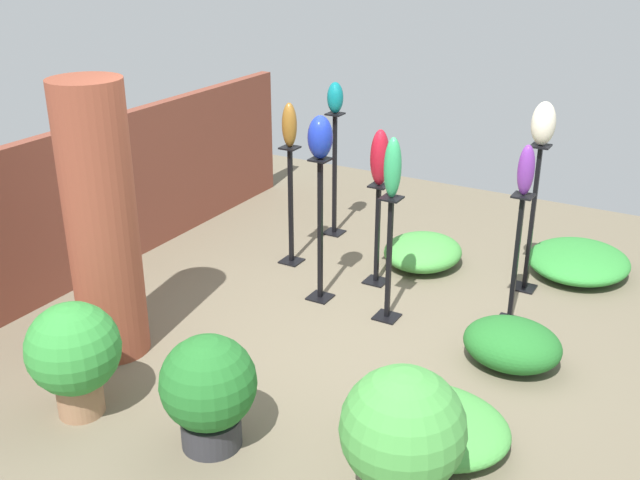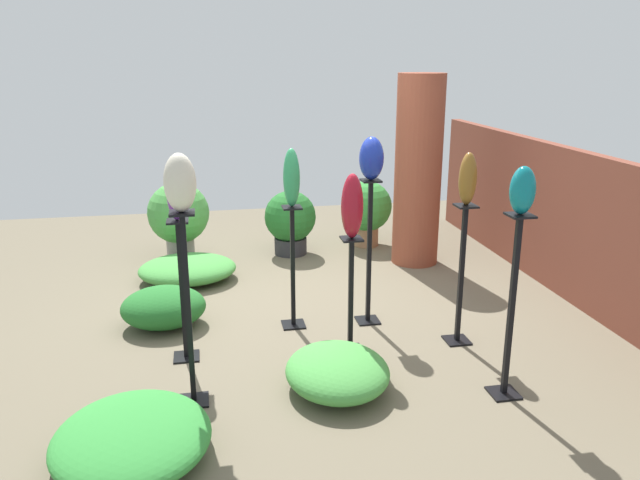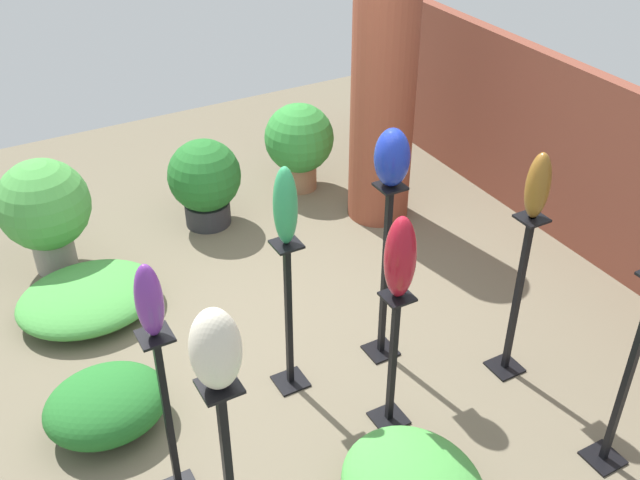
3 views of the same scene
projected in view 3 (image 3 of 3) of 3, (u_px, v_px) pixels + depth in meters
name	position (u px, v px, depth m)	size (l,w,h in m)	color
ground_plane	(276.00, 341.00, 5.16)	(8.00, 8.00, 0.00)	#6B604C
brick_wall_back	(578.00, 161.00, 5.84)	(5.60, 0.12, 1.44)	brown
brick_pillar	(383.00, 100.00, 6.00)	(0.52, 0.52, 2.11)	brown
pedestal_bronze	(516.00, 304.00, 4.64)	(0.20, 0.20, 1.17)	black
pedestal_jade	(289.00, 323.00, 4.55)	(0.20, 0.20, 1.08)	black
pedestal_violet	(169.00, 425.00, 3.84)	(0.20, 0.20, 1.12)	black
pedestal_cobalt	(385.00, 281.00, 4.74)	(0.20, 0.20, 1.29)	black
pedestal_teal	(626.00, 383.00, 3.97)	(0.20, 0.20, 1.31)	black
pedestal_ruby	(392.00, 367.00, 4.32)	(0.20, 0.20, 0.95)	black
art_vase_ivory	(215.00, 349.00, 2.81)	(0.20, 0.20, 0.37)	beige
art_vase_bronze	(538.00, 186.00, 4.18)	(0.14, 0.14, 0.41)	brown
art_vase_jade	(285.00, 206.00, 4.09)	(0.13, 0.14, 0.49)	#2D9356
art_vase_violet	(149.00, 301.00, 3.39)	(0.12, 0.13, 0.40)	#6B2D8C
art_vase_cobalt	(392.00, 158.00, 4.26)	(0.22, 0.21, 0.36)	#192D9E
art_vase_ruby	(400.00, 258.00, 3.90)	(0.18, 0.17, 0.50)	maroon
potted_plant_back_center	(44.00, 208.00, 5.59)	(0.69, 0.69, 0.92)	gray
potted_plant_near_pillar	(205.00, 180.00, 6.21)	(0.61, 0.61, 0.76)	#2D2D33
potted_plant_front_right	(299.00, 141.00, 6.70)	(0.62, 0.62, 0.81)	#936B4C
foliage_bed_east	(89.00, 298.00, 5.35)	(0.86, 1.02, 0.25)	#479942
foliage_bed_west	(106.00, 405.00, 4.42)	(0.63, 0.73, 0.35)	#236B28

